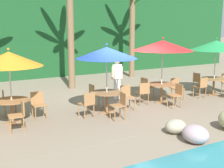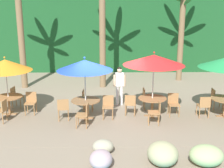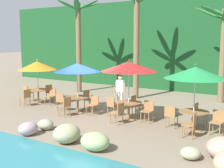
{
  "view_description": "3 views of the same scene",
  "coord_description": "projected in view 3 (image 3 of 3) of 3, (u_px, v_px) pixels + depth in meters",
  "views": [
    {
      "loc": [
        -5.75,
        -9.09,
        2.98
      ],
      "look_at": [
        -0.44,
        0.15,
        0.92
      ],
      "focal_mm": 48.55,
      "sensor_mm": 36.0,
      "label": 1
    },
    {
      "loc": [
        0.01,
        -10.82,
        4.22
      ],
      "look_at": [
        0.16,
        0.03,
        1.3
      ],
      "focal_mm": 47.15,
      "sensor_mm": 36.0,
      "label": 2
    },
    {
      "loc": [
        7.88,
        -10.74,
        3.33
      ],
      "look_at": [
        0.7,
        0.32,
        1.4
      ],
      "focal_mm": 48.28,
      "sensor_mm": 36.0,
      "label": 3
    }
  ],
  "objects": [
    {
      "name": "dining_table_blue",
      "position": [
        78.0,
        100.0,
        13.85
      ],
      "size": [
        1.1,
        1.1,
        0.74
      ],
      "color": "olive",
      "rests_on": "ground"
    },
    {
      "name": "palm_tree_second",
      "position": [
        136.0,
        25.0,
        16.8
      ],
      "size": [
        3.1,
        3.03,
        6.22
      ],
      "color": "brown",
      "rests_on": "ground"
    },
    {
      "name": "chair_blue_inland",
      "position": [
        88.0,
        99.0,
        14.6
      ],
      "size": [
        0.45,
        0.44,
        0.87
      ],
      "color": "#9E7042",
      "rests_on": "ground"
    },
    {
      "name": "chair_green_seaward",
      "position": [
        218.0,
        121.0,
        10.61
      ],
      "size": [
        0.45,
        0.46,
        0.87
      ],
      "color": "#9E7042",
      "rests_on": "ground"
    },
    {
      "name": "chair_blue_right",
      "position": [
        66.0,
        105.0,
        13.14
      ],
      "size": [
        0.46,
        0.46,
        0.87
      ],
      "color": "#9E7042",
      "rests_on": "ground"
    },
    {
      "name": "umbrella_blue",
      "position": [
        77.0,
        68.0,
        13.63
      ],
      "size": [
        2.08,
        2.08,
        2.4
      ],
      "color": "silver",
      "rests_on": "ground"
    },
    {
      "name": "chair_blue_left",
      "position": [
        61.0,
        100.0,
        14.13
      ],
      "size": [
        0.48,
        0.48,
        0.87
      ],
      "color": "#9E7042",
      "rests_on": "ground"
    },
    {
      "name": "terrace_deck",
      "position": [
        95.0,
        114.0,
        13.64
      ],
      "size": [
        18.0,
        5.2,
        0.01
      ],
      "color": "gray",
      "rests_on": "ground"
    },
    {
      "name": "rock_seawall",
      "position": [
        140.0,
        139.0,
        9.25
      ],
      "size": [
        16.44,
        2.75,
        0.82
      ],
      "color": "tan",
      "rests_on": "ground"
    },
    {
      "name": "chair_red_left",
      "position": [
        112.0,
        105.0,
        13.14
      ],
      "size": [
        0.48,
        0.48,
        0.87
      ],
      "color": "#9E7042",
      "rests_on": "ground"
    },
    {
      "name": "chair_green_left",
      "position": [
        171.0,
        115.0,
        11.42
      ],
      "size": [
        0.43,
        0.43,
        0.87
      ],
      "color": "#9E7042",
      "rests_on": "ground"
    },
    {
      "name": "umbrella_red",
      "position": [
        129.0,
        67.0,
        12.41
      ],
      "size": [
        2.33,
        2.33,
        2.55
      ],
      "color": "silver",
      "rests_on": "ground"
    },
    {
      "name": "dining_table_orange",
      "position": [
        38.0,
        92.0,
        15.9
      ],
      "size": [
        1.1,
        1.1,
        0.74
      ],
      "color": "olive",
      "rests_on": "ground"
    },
    {
      "name": "chair_orange_left",
      "position": [
        27.0,
        92.0,
        16.38
      ],
      "size": [
        0.46,
        0.47,
        0.87
      ],
      "color": "#9E7042",
      "rests_on": "ground"
    },
    {
      "name": "chair_red_inland",
      "position": [
        136.0,
        104.0,
        13.43
      ],
      "size": [
        0.44,
        0.44,
        0.87
      ],
      "color": "#9E7042",
      "rests_on": "ground"
    },
    {
      "name": "ground_plane",
      "position": [
        95.0,
        114.0,
        13.64
      ],
      "size": [
        120.0,
        120.0,
        0.0
      ],
      "primitive_type": "plane",
      "color": "gray"
    },
    {
      "name": "dining_table_green",
      "position": [
        194.0,
        115.0,
        11.04
      ],
      "size": [
        1.1,
        1.1,
        0.74
      ],
      "color": "olive",
      "rests_on": "ground"
    },
    {
      "name": "chair_blue_seaward",
      "position": [
        93.0,
        104.0,
        13.45
      ],
      "size": [
        0.44,
        0.44,
        0.87
      ],
      "color": "#9E7042",
      "rests_on": "ground"
    },
    {
      "name": "dining_table_red",
      "position": [
        129.0,
        105.0,
        12.64
      ],
      "size": [
        1.1,
        1.1,
        0.74
      ],
      "color": "olive",
      "rests_on": "ground"
    },
    {
      "name": "chair_red_right",
      "position": [
        118.0,
        112.0,
        11.94
      ],
      "size": [
        0.46,
        0.45,
        0.87
      ],
      "color": "#9E7042",
      "rests_on": "ground"
    },
    {
      "name": "palm_tree_nearest",
      "position": [
        79.0,
        31.0,
        19.02
      ],
      "size": [
        2.94,
        2.81,
        5.77
      ],
      "color": "brown",
      "rests_on": "ground"
    },
    {
      "name": "umbrella_green",
      "position": [
        195.0,
        73.0,
        10.81
      ],
      "size": [
        2.27,
        2.27,
        2.49
      ],
      "color": "silver",
      "rests_on": "ground"
    },
    {
      "name": "chair_green_inland",
      "position": [
        199.0,
        112.0,
        11.8
      ],
      "size": [
        0.44,
        0.43,
        0.87
      ],
      "color": "#9E7042",
      "rests_on": "ground"
    },
    {
      "name": "umbrella_orange",
      "position": [
        37.0,
        66.0,
        15.7
      ],
      "size": [
        2.02,
        2.02,
        2.33
      ],
      "color": "silver",
      "rests_on": "ground"
    },
    {
      "name": "chair_red_seaward",
      "position": [
        148.0,
        110.0,
        12.27
      ],
      "size": [
        0.42,
        0.43,
        0.87
      ],
      "color": "#9E7042",
      "rests_on": "ground"
    },
    {
      "name": "chair_green_right",
      "position": [
        191.0,
        123.0,
        10.26
      ],
      "size": [
        0.47,
        0.47,
        0.87
      ],
      "color": "#9E7042",
      "rests_on": "ground"
    },
    {
      "name": "chair_orange_right",
      "position": [
        26.0,
        96.0,
        15.2
      ],
      "size": [
        0.46,
        0.45,
        0.87
      ],
      "color": "#9E7042",
      "rests_on": "ground"
    },
    {
      "name": "chair_orange_inland",
      "position": [
        50.0,
        91.0,
        16.62
      ],
      "size": [
        0.48,
        0.47,
        0.87
      ],
      "color": "#9E7042",
      "rests_on": "ground"
    },
    {
      "name": "waiter_in_white",
      "position": [
        120.0,
        90.0,
        14.36
      ],
      "size": [
        0.52,
        0.25,
        1.7
      ],
      "color": "white",
      "rests_on": "ground"
    },
    {
      "name": "palm_tree_third",
      "position": [
        223.0,
        37.0,
        15.69
      ],
      "size": [
        3.13,
        2.92,
        5.12
      ],
      "color": "brown",
      "rests_on": "ground"
    },
    {
      "name": "foliage_backdrop",
      "position": [
        172.0,
        45.0,
        20.68
      ],
      "size": [
        28.0,
        2.4,
        6.0
      ],
      "color": "#194C23",
      "rests_on": "ground"
    },
    {
      "name": "chair_orange_seaward",
      "position": [
        51.0,
        95.0,
        15.53
      ],
      "size": [
        0.42,
        0.43,
        0.87
      ],
      "color": "#9E7042",
      "rests_on": "ground"
    }
  ]
}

